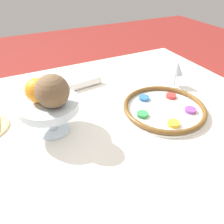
{
  "coord_description": "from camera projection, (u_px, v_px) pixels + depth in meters",
  "views": [
    {
      "loc": [
        0.24,
        0.67,
        1.25
      ],
      "look_at": [
        -0.06,
        0.05,
        0.75
      ],
      "focal_mm": 35.0,
      "sensor_mm": 36.0,
      "label": 1
    }
  ],
  "objects": [
    {
      "name": "coconut",
      "position": [
        52.0,
        91.0,
        0.7
      ],
      "size": [
        0.11,
        0.11,
        0.11
      ],
      "color": "brown",
      "rests_on": "fruit_stand"
    },
    {
      "name": "dining_table",
      "position": [
        97.0,
        174.0,
        1.09
      ],
      "size": [
        1.54,
        1.1,
        0.71
      ],
      "color": "silver",
      "rests_on": "ground_plane"
    },
    {
      "name": "orange_fruit",
      "position": [
        38.0,
        90.0,
        0.73
      ],
      "size": [
        0.08,
        0.08,
        0.08
      ],
      "color": "orange",
      "rests_on": "fruit_stand"
    },
    {
      "name": "wine_glass",
      "position": [
        177.0,
        69.0,
        1.06
      ],
      "size": [
        0.07,
        0.07,
        0.13
      ],
      "color": "silver",
      "rests_on": "dining_table"
    },
    {
      "name": "fork_left",
      "position": [
        224.0,
        153.0,
        0.72
      ],
      "size": [
        0.03,
        0.18,
        0.01
      ],
      "color": "silver",
      "rests_on": "dining_table"
    },
    {
      "name": "seder_plate",
      "position": [
        164.0,
        108.0,
        0.92
      ],
      "size": [
        0.35,
        0.35,
        0.03
      ],
      "color": "white",
      "rests_on": "dining_table"
    },
    {
      "name": "fruit_stand",
      "position": [
        49.0,
        108.0,
        0.76
      ],
      "size": [
        0.21,
        0.21,
        0.13
      ],
      "color": "silver",
      "rests_on": "dining_table"
    },
    {
      "name": "ground_plane",
      "position": [
        99.0,
        213.0,
        1.3
      ],
      "size": [
        8.0,
        8.0,
        0.0
      ],
      "primitive_type": "plane",
      "color": "maroon"
    },
    {
      "name": "napkin_roll",
      "position": [
        82.0,
        84.0,
        1.08
      ],
      "size": [
        0.2,
        0.07,
        0.04
      ],
      "color": "white",
      "rests_on": "dining_table"
    },
    {
      "name": "fork_right",
      "position": [
        218.0,
        156.0,
        0.71
      ],
      "size": [
        0.02,
        0.18,
        0.01
      ],
      "color": "silver",
      "rests_on": "dining_table"
    }
  ]
}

